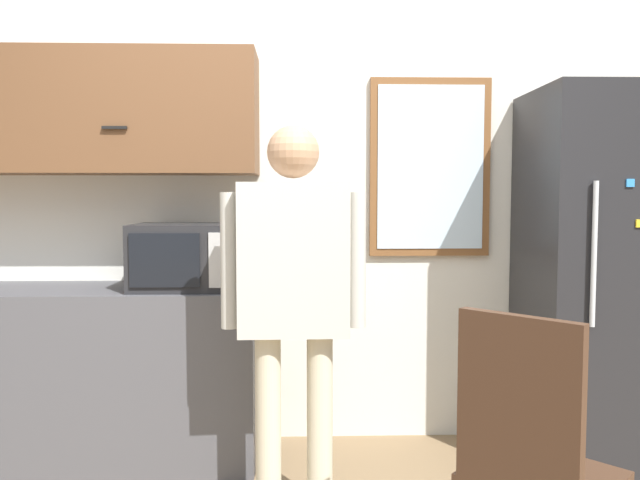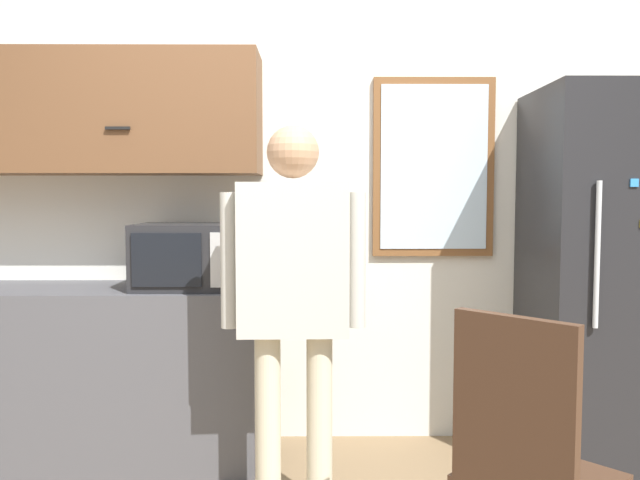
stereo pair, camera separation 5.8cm
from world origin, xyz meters
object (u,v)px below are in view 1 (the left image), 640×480
at_px(refrigerator, 598,278).
at_px(chair, 532,456).
at_px(person, 294,279).
at_px(microwave, 182,256).

relative_size(refrigerator, chair, 1.89).
xyz_separation_m(person, refrigerator, (1.53, 0.49, -0.06)).
xyz_separation_m(microwave, refrigerator, (2.09, -0.02, -0.11)).
bearing_deg(person, microwave, 136.43).
height_order(person, refrigerator, refrigerator).
bearing_deg(refrigerator, person, -162.18).
distance_m(person, chair, 1.13).
bearing_deg(refrigerator, microwave, 179.34).
bearing_deg(microwave, refrigerator, -0.66).
bearing_deg(chair, microwave, 2.61).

